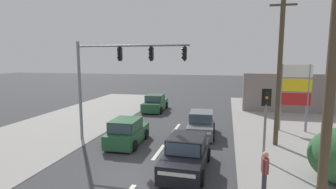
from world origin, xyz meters
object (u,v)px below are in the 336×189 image
Objects in this scene: utility_pole_foreground_right at (327,50)px; sedan_oncoming_near at (155,103)px; shopping_plaza_sign at (295,88)px; sedan_kerbside_parked at (186,155)px; utility_pole_midground_right at (280,63)px; pedestal_signal_right_kerb at (266,112)px; hatchback_receding_far at (201,125)px; hatchback_oncoming_mid at (127,132)px; pedestrian_at_kerb at (265,170)px; traffic_signal_mast at (115,69)px.

utility_pole_foreground_right reaches higher than sedan_oncoming_near.
shopping_plaza_sign is 10.28m from sedan_kerbside_parked.
shopping_plaza_sign is at bearing 64.15° from utility_pole_midground_right.
hatchback_receding_far is at bearing 133.13° from pedestal_signal_right_kerb.
shopping_plaza_sign is 11.53m from hatchback_oncoming_mid.
pedestal_signal_right_kerb is (-0.65, 5.45, -2.77)m from utility_pole_foreground_right.
sedan_oncoming_near is 16.39m from pedestrian_at_kerb.
utility_pole_midground_right reaches higher than pedestrian_at_kerb.
pedestrian_at_kerb is at bearing -96.95° from pedestal_signal_right_kerb.
hatchback_oncoming_mid is at bearing 144.45° from sedan_kerbside_parked.
traffic_signal_mast is 3.77m from hatchback_oncoming_mid.
traffic_signal_mast is at bearing -156.75° from shopping_plaza_sign.
pedestrian_at_kerb is (7.05, -4.29, 0.22)m from hatchback_oncoming_mid.
hatchback_receding_far is (-4.08, 9.11, -4.49)m from utility_pole_foreground_right.
utility_pole_foreground_right is 2.25× the size of sedan_oncoming_near.
pedestal_signal_right_kerb is 0.97× the size of hatchback_oncoming_mid.
pedestal_signal_right_kerb is at bearing -113.64° from shopping_plaza_sign.
hatchback_oncoming_mid is at bearing -168.55° from utility_pole_midground_right.
traffic_signal_mast is 1.86× the size of hatchback_receding_far.
pedestrian_at_kerb is at bearing -107.92° from shopping_plaza_sign.
utility_pole_midground_right is at bearing 11.45° from hatchback_oncoming_mid.
traffic_signal_mast is at bearing 146.00° from sedan_kerbside_parked.
sedan_oncoming_near is at bearing 119.66° from pedestrian_at_kerb.
shopping_plaza_sign is (1.64, 3.39, -1.73)m from utility_pole_midground_right.
hatchback_oncoming_mid is at bearing 173.22° from pedestal_signal_right_kerb.
sedan_kerbside_parked is 2.63× the size of pedestrian_at_kerb.
utility_pole_midground_right reaches higher than hatchback_receding_far.
traffic_signal_mast is at bearing 143.01° from utility_pole_foreground_right.
pedestrian_at_kerb is at bearing -103.07° from utility_pole_midground_right.
utility_pole_midground_right is 1.30× the size of traffic_signal_mast.
shopping_plaza_sign is at bearing 66.36° from pedestal_signal_right_kerb.
pedestrian_at_kerb reaches higher than hatchback_oncoming_mid.
utility_pole_midground_right is 2.09× the size of sedan_oncoming_near.
shopping_plaza_sign reaches higher than hatchback_oncoming_mid.
hatchback_receding_far is 4.89m from hatchback_oncoming_mid.
hatchback_oncoming_mid is 0.86× the size of sedan_kerbside_parked.
sedan_kerbside_parked is (4.77, -3.22, -3.65)m from traffic_signal_mast.
hatchback_receding_far is 2.27× the size of pedestrian_at_kerb.
utility_pole_foreground_right is at bearing -62.49° from pedestrian_at_kerb.
sedan_oncoming_near reaches higher than hatchback_receding_far.
utility_pole_midground_right is 5.49× the size of pedestrian_at_kerb.
shopping_plaza_sign is at bearing 52.12° from sedan_kerbside_parked.
shopping_plaza_sign is (10.92, 4.69, -1.37)m from traffic_signal_mast.
hatchback_receding_far is at bearing 113.13° from pedestrian_at_kerb.
utility_pole_foreground_right is 11.81m from shopping_plaza_sign.
utility_pole_foreground_right is 6.15m from pedestal_signal_right_kerb.
sedan_oncoming_near is at bearing 119.39° from utility_pole_foreground_right.
sedan_kerbside_parked is at bearing -34.00° from traffic_signal_mast.
shopping_plaza_sign is at bearing 72.08° from pedestrian_at_kerb.
utility_pole_midground_right is 2.44× the size of hatchback_oncoming_mid.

